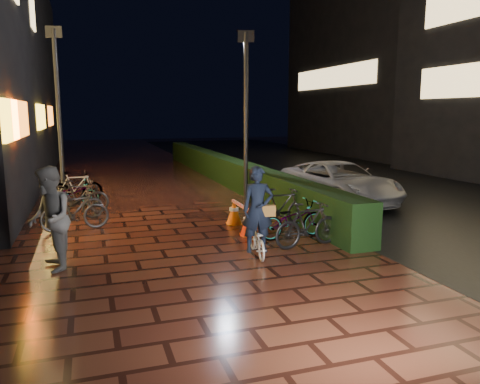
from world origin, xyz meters
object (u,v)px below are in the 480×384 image
object	(u,v)px
van	(339,182)
cyclist	(257,223)
bystander_person	(50,219)
traffic_barrier	(241,217)
cart_assembly	(260,184)

from	to	relation	value
van	cyclist	bearing A→B (deg)	-141.28
bystander_person	van	world-z (taller)	bystander_person
bystander_person	cyclist	size ratio (longest dim) A/B	1.05
traffic_barrier	cart_assembly	bearing A→B (deg)	62.12
van	traffic_barrier	xyz separation A→B (m)	(-3.97, -2.33, -0.32)
traffic_barrier	cart_assembly	world-z (taller)	cart_assembly
bystander_person	van	distance (m)	9.04
bystander_person	traffic_barrier	bearing A→B (deg)	103.73
cyclist	traffic_barrier	size ratio (longest dim) A/B	1.15
van	traffic_barrier	bearing A→B (deg)	-156.55
cyclist	cart_assembly	distance (m)	5.73
cyclist	bystander_person	bearing A→B (deg)	174.45
traffic_barrier	van	bearing A→B (deg)	30.43
cart_assembly	van	bearing A→B (deg)	-21.69
bystander_person	van	size ratio (longest dim) A/B	0.41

